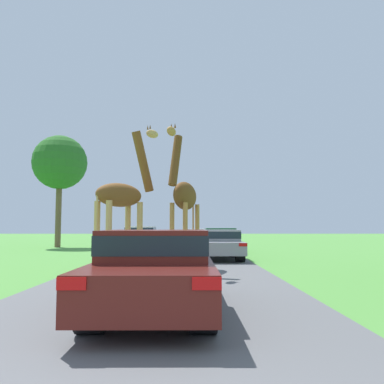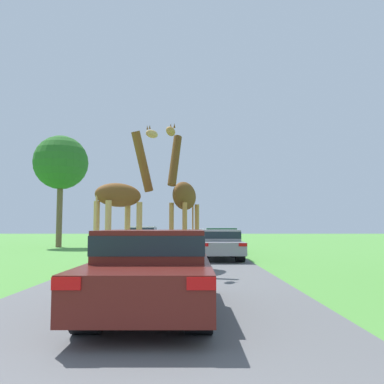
{
  "view_description": "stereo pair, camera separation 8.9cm",
  "coord_description": "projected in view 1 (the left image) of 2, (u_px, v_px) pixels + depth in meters",
  "views": [
    {
      "loc": [
        0.64,
        -1.46,
        1.5
      ],
      "look_at": [
        0.71,
        12.97,
        2.72
      ],
      "focal_mm": 38.0,
      "sensor_mm": 36.0,
      "label": 1
    },
    {
      "loc": [
        0.73,
        -1.47,
        1.5
      ],
      "look_at": [
        0.71,
        12.97,
        2.72
      ],
      "focal_mm": 38.0,
      "sensor_mm": 36.0,
      "label": 2
    }
  ],
  "objects": [
    {
      "name": "road",
      "position": [
        182.0,
        246.0,
        31.22
      ],
      "size": [
        6.48,
        120.0,
        0.0
      ],
      "color": "#5B5B5E",
      "rests_on": "ground"
    },
    {
      "name": "car_queue_right",
      "position": [
        220.0,
        239.0,
        24.03
      ],
      "size": [
        1.9,
        4.18,
        1.38
      ],
      "color": "#144C28",
      "rests_on": "ground"
    },
    {
      "name": "car_far_ahead",
      "position": [
        220.0,
        243.0,
        18.51
      ],
      "size": [
        1.91,
        4.47,
        1.34
      ],
      "color": "gray",
      "rests_on": "ground"
    },
    {
      "name": "tree_centre_back",
      "position": [
        60.0,
        163.0,
        29.52
      ],
      "size": [
        3.91,
        3.91,
        8.09
      ],
      "color": "brown",
      "rests_on": "ground"
    },
    {
      "name": "giraffe_near_road",
      "position": [
        184.0,
        198.0,
        14.35
      ],
      "size": [
        1.22,
        2.62,
        4.92
      ],
      "rotation": [
        0.0,
        0.0,
        2.82
      ],
      "color": "#B77F3D",
      "rests_on": "ground"
    },
    {
      "name": "car_verge_right",
      "position": [
        141.0,
        238.0,
        25.07
      ],
      "size": [
        1.89,
        4.54,
        1.51
      ],
      "color": "silver",
      "rests_on": "ground"
    },
    {
      "name": "giraffe_companion",
      "position": [
        123.0,
        199.0,
        13.79
      ],
      "size": [
        2.16,
        2.34,
        5.21
      ],
      "rotation": [
        0.0,
        0.0,
        -0.73
      ],
      "color": "tan",
      "rests_on": "ground"
    },
    {
      "name": "car_queue_left",
      "position": [
        198.0,
        236.0,
        31.67
      ],
      "size": [
        1.73,
        4.3,
        1.3
      ],
      "color": "silver",
      "rests_on": "ground"
    },
    {
      "name": "car_lead_maroon",
      "position": [
        156.0,
        268.0,
        7.16
      ],
      "size": [
        1.95,
        4.76,
        1.43
      ],
      "color": "#561914",
      "rests_on": "ground"
    }
  ]
}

